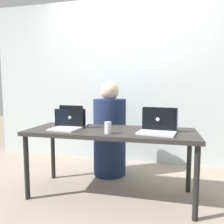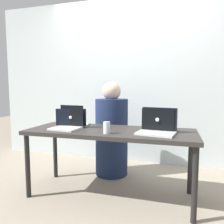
{
  "view_description": "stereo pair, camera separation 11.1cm",
  "coord_description": "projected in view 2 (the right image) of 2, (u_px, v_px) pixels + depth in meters",
  "views": [
    {
      "loc": [
        0.52,
        -2.16,
        1.13
      ],
      "look_at": [
        0.0,
        0.06,
        0.89
      ],
      "focal_mm": 35.0,
      "sensor_mm": 36.0,
      "label": 1
    },
    {
      "loc": [
        0.63,
        -2.14,
        1.13
      ],
      "look_at": [
        0.0,
        0.06,
        0.89
      ],
      "focal_mm": 35.0,
      "sensor_mm": 36.0,
      "label": 2
    }
  ],
  "objects": [
    {
      "name": "laptop_front_right",
      "position": [
        157.0,
        128.0,
        2.08
      ],
      "size": [
        0.38,
        0.31,
        0.24
      ],
      "rotation": [
        0.0,
        0.0,
        -0.18
      ],
      "color": "silver",
      "rests_on": "desk"
    },
    {
      "name": "laptop_back_right",
      "position": [
        159.0,
        126.0,
        2.21
      ],
      "size": [
        0.34,
        0.29,
        0.23
      ],
      "rotation": [
        0.0,
        0.0,
        3.04
      ],
      "color": "silver",
      "rests_on": "desk"
    },
    {
      "name": "water_glass_center",
      "position": [
        107.0,
        128.0,
        2.07
      ],
      "size": [
        0.06,
        0.06,
        0.11
      ],
      "color": "white",
      "rests_on": "desk"
    },
    {
      "name": "desk",
      "position": [
        110.0,
        136.0,
        2.27
      ],
      "size": [
        1.73,
        0.65,
        0.71
      ],
      "color": "#2F2B28",
      "rests_on": "ground"
    },
    {
      "name": "laptop_back_left",
      "position": [
        73.0,
        122.0,
        2.48
      ],
      "size": [
        0.38,
        0.28,
        0.21
      ],
      "rotation": [
        0.0,
        0.0,
        3.35
      ],
      "color": "silver",
      "rests_on": "desk"
    },
    {
      "name": "person_at_center",
      "position": [
        112.0,
        134.0,
        2.87
      ],
      "size": [
        0.47,
        0.47,
        1.22
      ],
      "rotation": [
        0.0,
        0.0,
        3.03
      ],
      "color": "#1C294D",
      "rests_on": "ground"
    },
    {
      "name": "back_wall",
      "position": [
        132.0,
        81.0,
        3.35
      ],
      "size": [
        4.5,
        0.1,
        2.49
      ],
      "primitive_type": "cube",
      "color": "silver",
      "rests_on": "ground"
    },
    {
      "name": "ground_plane",
      "position": [
        110.0,
        195.0,
        2.34
      ],
      "size": [
        12.0,
        12.0,
        0.0
      ],
      "primitive_type": "plane",
      "color": "gray"
    },
    {
      "name": "laptop_front_left",
      "position": [
        68.0,
        124.0,
        2.33
      ],
      "size": [
        0.31,
        0.3,
        0.25
      ],
      "rotation": [
        0.0,
        0.0,
        -0.1
      ],
      "color": "silver",
      "rests_on": "desk"
    }
  ]
}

